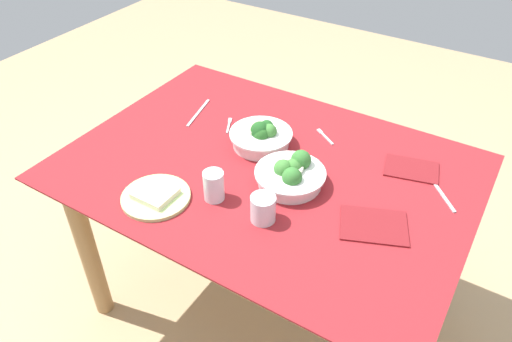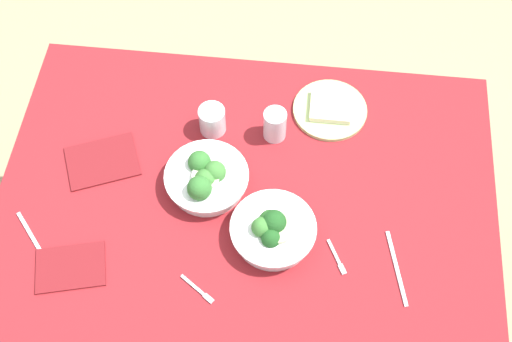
% 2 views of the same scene
% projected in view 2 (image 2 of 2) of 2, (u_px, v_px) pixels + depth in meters
% --- Properties ---
extents(ground_plane, '(6.00, 6.00, 0.00)m').
position_uv_depth(ground_plane, '(248.00, 297.00, 2.43)').
color(ground_plane, tan).
extents(dining_table, '(1.34, 0.97, 0.73)m').
position_uv_depth(dining_table, '(246.00, 220.00, 1.90)').
color(dining_table, maroon).
rests_on(dining_table, ground_plane).
extents(broccoli_bowl_far, '(0.23, 0.23, 0.10)m').
position_uv_depth(broccoli_bowl_far, '(206.00, 178.00, 1.79)').
color(broccoli_bowl_far, white).
rests_on(broccoli_bowl_far, dining_table).
extents(broccoli_bowl_near, '(0.22, 0.22, 0.10)m').
position_uv_depth(broccoli_bowl_near, '(272.00, 230.00, 1.71)').
color(broccoli_bowl_near, white).
rests_on(broccoli_bowl_near, dining_table).
extents(bread_side_plate, '(0.21, 0.21, 0.03)m').
position_uv_depth(bread_side_plate, '(330.00, 109.00, 1.94)').
color(bread_side_plate, '#B7D684').
rests_on(bread_side_plate, dining_table).
extents(water_glass_center, '(0.06, 0.06, 0.10)m').
position_uv_depth(water_glass_center, '(275.00, 125.00, 1.87)').
color(water_glass_center, silver).
rests_on(water_glass_center, dining_table).
extents(water_glass_side, '(0.07, 0.07, 0.08)m').
position_uv_depth(water_glass_side, '(212.00, 120.00, 1.88)').
color(water_glass_side, silver).
rests_on(water_glass_side, dining_table).
extents(fork_by_far_bowl, '(0.06, 0.09, 0.00)m').
position_uv_depth(fork_by_far_bowl, '(337.00, 259.00, 1.71)').
color(fork_by_far_bowl, '#B7B7BC').
rests_on(fork_by_far_bowl, dining_table).
extents(fork_by_near_bowl, '(0.09, 0.07, 0.00)m').
position_uv_depth(fork_by_near_bowl, '(199.00, 290.00, 1.67)').
color(fork_by_near_bowl, '#B7B7BC').
rests_on(fork_by_near_bowl, dining_table).
extents(table_knife_left, '(0.06, 0.20, 0.00)m').
position_uv_depth(table_knife_left, '(397.00, 268.00, 1.70)').
color(table_knife_left, '#B7B7BC').
rests_on(table_knife_left, dining_table).
extents(table_knife_right, '(0.13, 0.14, 0.00)m').
position_uv_depth(table_knife_right, '(33.00, 238.00, 1.74)').
color(table_knife_right, '#B7B7BC').
rests_on(table_knife_right, dining_table).
extents(napkin_folded_upper, '(0.20, 0.16, 0.01)m').
position_uv_depth(napkin_folded_upper, '(71.00, 267.00, 1.70)').
color(napkin_folded_upper, maroon).
rests_on(napkin_folded_upper, dining_table).
extents(napkin_folded_lower, '(0.23, 0.21, 0.01)m').
position_uv_depth(napkin_folded_lower, '(102.00, 161.00, 1.86)').
color(napkin_folded_lower, maroon).
rests_on(napkin_folded_lower, dining_table).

